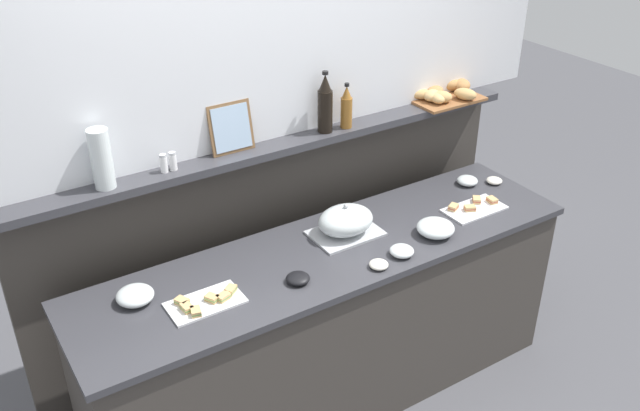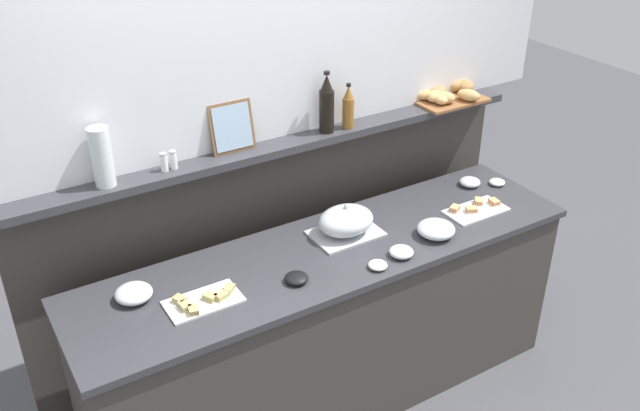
{
  "view_description": "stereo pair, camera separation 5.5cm",
  "coord_description": "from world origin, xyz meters",
  "px_view_note": "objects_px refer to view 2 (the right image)",
  "views": [
    {
      "loc": [
        -1.53,
        -2.3,
        2.75
      ],
      "look_at": [
        0.0,
        0.1,
        1.13
      ],
      "focal_mm": 38.96,
      "sensor_mm": 36.0,
      "label": 1
    },
    {
      "loc": [
        -1.48,
        -2.33,
        2.75
      ],
      "look_at": [
        0.0,
        0.1,
        1.13
      ],
      "focal_mm": 38.96,
      "sensor_mm": 36.0,
      "label": 2
    }
  ],
  "objects_px": {
    "glass_bowl_large": "(470,182)",
    "condiment_bowl_dark": "(378,265)",
    "vinegar_bottle_amber": "(348,108)",
    "bread_basket": "(448,94)",
    "condiment_bowl_teal": "(497,182)",
    "pepper_shaker": "(173,160)",
    "glass_bowl_medium": "(436,230)",
    "condiment_bowl_red": "(296,278)",
    "water_carafe": "(102,157)",
    "sandwich_platter_side": "(203,301)",
    "glass_bowl_small": "(134,294)",
    "framed_picture": "(232,127)",
    "wine_bottle_dark": "(327,105)",
    "serving_cloche": "(346,222)",
    "glass_bowl_extra": "(401,252)",
    "sandwich_platter_rear": "(476,209)",
    "salt_shaker": "(164,162)"
  },
  "relations": [
    {
      "from": "sandwich_platter_rear",
      "to": "glass_bowl_small",
      "type": "distance_m",
      "value": 1.78
    },
    {
      "from": "bread_basket",
      "to": "framed_picture",
      "type": "distance_m",
      "value": 1.31
    },
    {
      "from": "vinegar_bottle_amber",
      "to": "wine_bottle_dark",
      "type": "bearing_deg",
      "value": 174.21
    },
    {
      "from": "pepper_shaker",
      "to": "bread_basket",
      "type": "bearing_deg",
      "value": 0.39
    },
    {
      "from": "salt_shaker",
      "to": "condiment_bowl_red",
      "type": "bearing_deg",
      "value": -57.42
    },
    {
      "from": "condiment_bowl_red",
      "to": "vinegar_bottle_amber",
      "type": "relative_size",
      "value": 0.45
    },
    {
      "from": "vinegar_bottle_amber",
      "to": "bread_basket",
      "type": "bearing_deg",
      "value": 2.25
    },
    {
      "from": "condiment_bowl_red",
      "to": "pepper_shaker",
      "type": "height_order",
      "value": "pepper_shaker"
    },
    {
      "from": "condiment_bowl_teal",
      "to": "wine_bottle_dark",
      "type": "xyz_separation_m",
      "value": [
        -0.91,
        0.34,
        0.53
      ]
    },
    {
      "from": "glass_bowl_extra",
      "to": "condiment_bowl_teal",
      "type": "height_order",
      "value": "glass_bowl_extra"
    },
    {
      "from": "sandwich_platter_rear",
      "to": "glass_bowl_extra",
      "type": "distance_m",
      "value": 0.61
    },
    {
      "from": "salt_shaker",
      "to": "condiment_bowl_teal",
      "type": "bearing_deg",
      "value": -10.93
    },
    {
      "from": "glass_bowl_small",
      "to": "condiment_bowl_red",
      "type": "relative_size",
      "value": 1.5
    },
    {
      "from": "sandwich_platter_rear",
      "to": "condiment_bowl_teal",
      "type": "height_order",
      "value": "sandwich_platter_rear"
    },
    {
      "from": "water_carafe",
      "to": "pepper_shaker",
      "type": "bearing_deg",
      "value": 0.0
    },
    {
      "from": "bread_basket",
      "to": "condiment_bowl_teal",
      "type": "bearing_deg",
      "value": -73.52
    },
    {
      "from": "condiment_bowl_dark",
      "to": "vinegar_bottle_amber",
      "type": "relative_size",
      "value": 0.38
    },
    {
      "from": "glass_bowl_small",
      "to": "bread_basket",
      "type": "bearing_deg",
      "value": 9.29
    },
    {
      "from": "wine_bottle_dark",
      "to": "framed_picture",
      "type": "height_order",
      "value": "wine_bottle_dark"
    },
    {
      "from": "sandwich_platter_side",
      "to": "serving_cloche",
      "type": "relative_size",
      "value": 0.94
    },
    {
      "from": "glass_bowl_large",
      "to": "water_carafe",
      "type": "distance_m",
      "value": 1.99
    },
    {
      "from": "wine_bottle_dark",
      "to": "vinegar_bottle_amber",
      "type": "height_order",
      "value": "wine_bottle_dark"
    },
    {
      "from": "sandwich_platter_rear",
      "to": "glass_bowl_large",
      "type": "bearing_deg",
      "value": 54.17
    },
    {
      "from": "glass_bowl_large",
      "to": "condiment_bowl_dark",
      "type": "xyz_separation_m",
      "value": [
        -0.91,
        -0.39,
        -0.01
      ]
    },
    {
      "from": "framed_picture",
      "to": "water_carafe",
      "type": "xyz_separation_m",
      "value": [
        -0.62,
        -0.04,
        0.02
      ]
    },
    {
      "from": "glass_bowl_extra",
      "to": "condiment_bowl_red",
      "type": "distance_m",
      "value": 0.53
    },
    {
      "from": "sandwich_platter_rear",
      "to": "glass_bowl_small",
      "type": "relative_size",
      "value": 2.04
    },
    {
      "from": "glass_bowl_extra",
      "to": "pepper_shaker",
      "type": "bearing_deg",
      "value": 142.59
    },
    {
      "from": "glass_bowl_medium",
      "to": "framed_picture",
      "type": "xyz_separation_m",
      "value": [
        -0.77,
        0.62,
        0.49
      ]
    },
    {
      "from": "vinegar_bottle_amber",
      "to": "bread_basket",
      "type": "xyz_separation_m",
      "value": [
        0.69,
        0.03,
        -0.07
      ]
    },
    {
      "from": "condiment_bowl_dark",
      "to": "wine_bottle_dark",
      "type": "xyz_separation_m",
      "value": [
        0.13,
        0.66,
        0.53
      ]
    },
    {
      "from": "condiment_bowl_red",
      "to": "pepper_shaker",
      "type": "distance_m",
      "value": 0.77
    },
    {
      "from": "condiment_bowl_red",
      "to": "wine_bottle_dark",
      "type": "relative_size",
      "value": 0.34
    },
    {
      "from": "sandwich_platter_side",
      "to": "glass_bowl_small",
      "type": "relative_size",
      "value": 1.99
    },
    {
      "from": "glass_bowl_medium",
      "to": "water_carafe",
      "type": "bearing_deg",
      "value": 157.42
    },
    {
      "from": "framed_picture",
      "to": "condiment_bowl_red",
      "type": "bearing_deg",
      "value": -90.08
    },
    {
      "from": "sandwich_platter_side",
      "to": "pepper_shaker",
      "type": "bearing_deg",
      "value": 78.36
    },
    {
      "from": "condiment_bowl_red",
      "to": "water_carafe",
      "type": "xyz_separation_m",
      "value": [
        -0.62,
        0.56,
        0.52
      ]
    },
    {
      "from": "serving_cloche",
      "to": "glass_bowl_extra",
      "type": "xyz_separation_m",
      "value": [
        0.12,
        -0.29,
        -0.05
      ]
    },
    {
      "from": "pepper_shaker",
      "to": "glass_bowl_medium",
      "type": "bearing_deg",
      "value": -28.13
    },
    {
      "from": "sandwich_platter_side",
      "to": "glass_bowl_medium",
      "type": "relative_size",
      "value": 1.71
    },
    {
      "from": "glass_bowl_medium",
      "to": "glass_bowl_extra",
      "type": "distance_m",
      "value": 0.26
    },
    {
      "from": "glass_bowl_large",
      "to": "framed_picture",
      "type": "distance_m",
      "value": 1.4
    },
    {
      "from": "glass_bowl_extra",
      "to": "wine_bottle_dark",
      "type": "distance_m",
      "value": 0.82
    },
    {
      "from": "wine_bottle_dark",
      "to": "bread_basket",
      "type": "relative_size",
      "value": 0.73
    },
    {
      "from": "sandwich_platter_side",
      "to": "serving_cloche",
      "type": "distance_m",
      "value": 0.83
    },
    {
      "from": "condiment_bowl_dark",
      "to": "condiment_bowl_red",
      "type": "height_order",
      "value": "condiment_bowl_red"
    },
    {
      "from": "condiment_bowl_teal",
      "to": "bread_basket",
      "type": "relative_size",
      "value": 0.21
    },
    {
      "from": "glass_bowl_medium",
      "to": "condiment_bowl_teal",
      "type": "relative_size",
      "value": 2.11
    },
    {
      "from": "serving_cloche",
      "to": "framed_picture",
      "type": "relative_size",
      "value": 1.42
    }
  ]
}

